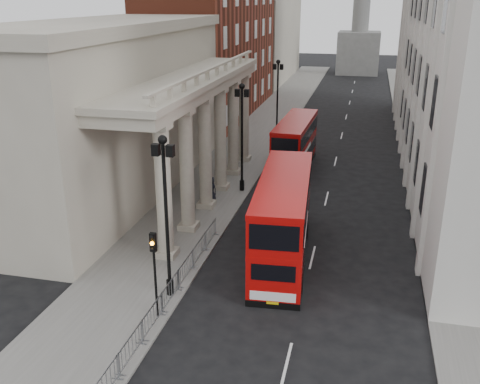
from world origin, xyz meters
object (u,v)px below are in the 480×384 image
Objects in this scene: lamp_post_south at (166,207)px; bus_far at (295,144)px; pedestrian_c at (211,189)px; lamp_post_mid at (242,130)px; lamp_post_north at (277,95)px; pedestrian_b at (186,180)px; pedestrian_a at (186,188)px; traffic_light at (154,260)px; bus_near at (283,217)px.

lamp_post_south is 0.81× the size of bus_far.
bus_far is 10.86m from pedestrian_c.
lamp_post_mid is 0.81× the size of bus_far.
lamp_post_north is 4.36× the size of pedestrian_b.
bus_far is (3.18, -9.21, -2.60)m from lamp_post_north.
lamp_post_mid is at bearing 35.37° from pedestrian_a.
lamp_post_mid is 5.81m from pedestrian_b.
bus_far is at bearing 78.44° from pedestrian_c.
pedestrian_a is (-6.82, -9.64, -1.34)m from bus_far.
lamp_post_north is 10.09m from bus_far.
lamp_post_mid is 1.00× the size of lamp_post_north.
pedestrian_a is at bearing -123.44° from bus_far.
lamp_post_south is 4.93× the size of pedestrian_a.
lamp_post_south is at bearing -77.32° from pedestrian_a.
pedestrian_c is at bearing 96.65° from traffic_light.
pedestrian_c is at bearing -120.26° from lamp_post_mid.
pedestrian_b is (-4.16, -17.30, -3.84)m from lamp_post_north.
lamp_post_mid is at bearing 90.00° from lamp_post_south.
pedestrian_a is (-3.73, 15.16, -2.14)m from traffic_light.
lamp_post_south reaches higher than bus_near.
traffic_light is at bearing -126.32° from bus_near.
traffic_light reaches higher than pedestrian_b.
bus_far is (3.08, 24.80, -0.80)m from traffic_light.
lamp_post_south reaches higher than pedestrian_b.
traffic_light reaches higher than bus_far.
bus_far is (-1.68, 17.18, -0.24)m from bus_near.
traffic_light is at bearing -89.68° from lamp_post_mid.
traffic_light is 2.25× the size of pedestrian_b.
pedestrian_b is at bearing 163.18° from pedestrian_c.
lamp_post_south is at bearing -90.00° from lamp_post_mid.
traffic_light reaches higher than pedestrian_c.
lamp_post_south is 7.79m from bus_near.
pedestrian_c reaches higher than pedestrian_a.
lamp_post_mid is at bearing -174.88° from pedestrian_b.
pedestrian_b is at bearing -130.40° from bus_far.
lamp_post_north is (0.00, 16.00, 0.00)m from lamp_post_mid.
lamp_post_south is 15.75m from pedestrian_b.
lamp_post_south is 1.93× the size of traffic_light.
pedestrian_c is (-1.67, -2.86, -3.84)m from lamp_post_mid.
lamp_post_north is 0.73× the size of bus_near.
traffic_light is 9.01m from bus_near.
lamp_post_south and lamp_post_north have the same top height.
bus_near is 6.02× the size of pedestrian_b.
traffic_light is 15.40m from pedestrian_c.
bus_far is 11.88m from pedestrian_a.
lamp_post_mid is at bearing 90.32° from traffic_light.
pedestrian_a is 1.97m from pedestrian_c.
bus_far reaches higher than pedestrian_a.
pedestrian_a is 0.89× the size of pedestrian_c.
lamp_post_mid is 18.11m from traffic_light.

